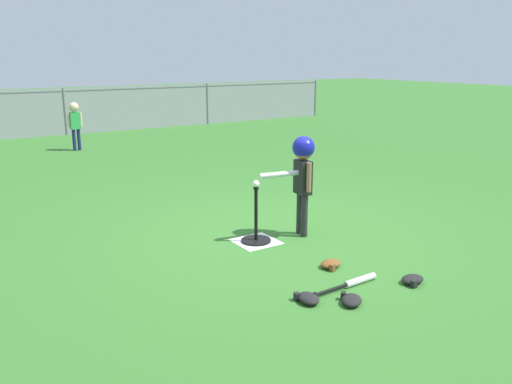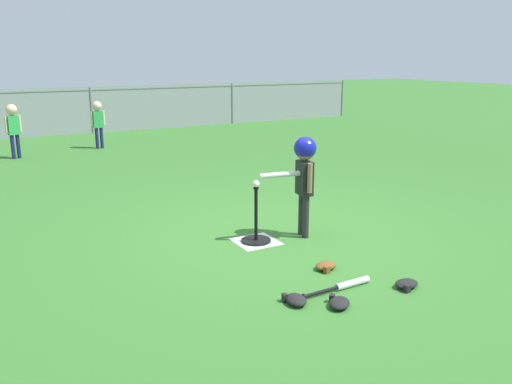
{
  "view_description": "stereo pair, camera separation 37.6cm",
  "coord_description": "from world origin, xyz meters",
  "px_view_note": "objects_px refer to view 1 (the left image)",
  "views": [
    {
      "loc": [
        -3.28,
        -4.55,
        1.93
      ],
      "look_at": [
        -0.34,
        -0.07,
        0.55
      ],
      "focal_mm": 37.2,
      "sensor_mm": 36.0,
      "label": 1
    },
    {
      "loc": [
        -2.95,
        -4.75,
        1.93
      ],
      "look_at": [
        -0.34,
        -0.07,
        0.55
      ],
      "focal_mm": 37.2,
      "sensor_mm": 36.0,
      "label": 2
    }
  ],
  "objects_px": {
    "baseball_on_tee": "(256,184)",
    "glove_near_bats": "(412,279)",
    "spare_bat_silver": "(354,282)",
    "glove_tossed_aside": "(331,264)",
    "glove_by_plate": "(351,300)",
    "batter_child": "(302,166)",
    "fielder_deep_center": "(75,120)",
    "glove_outfield_drop": "(308,298)",
    "batting_tee": "(256,234)"
  },
  "relations": [
    {
      "from": "spare_bat_silver",
      "to": "glove_tossed_aside",
      "type": "height_order",
      "value": "glove_tossed_aside"
    },
    {
      "from": "fielder_deep_center",
      "to": "glove_tossed_aside",
      "type": "distance_m",
      "value": 7.77
    },
    {
      "from": "baseball_on_tee",
      "to": "fielder_deep_center",
      "type": "height_order",
      "value": "fielder_deep_center"
    },
    {
      "from": "baseball_on_tee",
      "to": "spare_bat_silver",
      "type": "relative_size",
      "value": 0.11
    },
    {
      "from": "batting_tee",
      "to": "glove_outfield_drop",
      "type": "relative_size",
      "value": 2.43
    },
    {
      "from": "glove_by_plate",
      "to": "batter_child",
      "type": "bearing_deg",
      "value": 65.75
    },
    {
      "from": "fielder_deep_center",
      "to": "glove_outfield_drop",
      "type": "relative_size",
      "value": 4.04
    },
    {
      "from": "glove_by_plate",
      "to": "glove_tossed_aside",
      "type": "distance_m",
      "value": 0.76
    },
    {
      "from": "baseball_on_tee",
      "to": "glove_outfield_drop",
      "type": "bearing_deg",
      "value": -106.9
    },
    {
      "from": "spare_bat_silver",
      "to": "baseball_on_tee",
      "type": "bearing_deg",
      "value": 94.29
    },
    {
      "from": "spare_bat_silver",
      "to": "glove_tossed_aside",
      "type": "bearing_deg",
      "value": 77.0
    },
    {
      "from": "batting_tee",
      "to": "glove_outfield_drop",
      "type": "distance_m",
      "value": 1.5
    },
    {
      "from": "fielder_deep_center",
      "to": "spare_bat_silver",
      "type": "distance_m",
      "value": 8.18
    },
    {
      "from": "glove_by_plate",
      "to": "glove_near_bats",
      "type": "distance_m",
      "value": 0.73
    },
    {
      "from": "glove_outfield_drop",
      "to": "baseball_on_tee",
      "type": "bearing_deg",
      "value": 73.1
    },
    {
      "from": "batter_child",
      "to": "glove_tossed_aside",
      "type": "relative_size",
      "value": 4.48
    },
    {
      "from": "batter_child",
      "to": "batting_tee",
      "type": "bearing_deg",
      "value": 170.61
    },
    {
      "from": "baseball_on_tee",
      "to": "fielder_deep_center",
      "type": "xyz_separation_m",
      "value": [
        -0.06,
        6.76,
        0.01
      ]
    },
    {
      "from": "fielder_deep_center",
      "to": "batting_tee",
      "type": "bearing_deg",
      "value": -89.5
    },
    {
      "from": "glove_by_plate",
      "to": "glove_outfield_drop",
      "type": "distance_m",
      "value": 0.35
    },
    {
      "from": "batting_tee",
      "to": "glove_by_plate",
      "type": "xyz_separation_m",
      "value": [
        -0.16,
        -1.64,
        -0.06
      ]
    },
    {
      "from": "glove_near_bats",
      "to": "glove_by_plate",
      "type": "bearing_deg",
      "value": -179.81
    },
    {
      "from": "spare_bat_silver",
      "to": "glove_outfield_drop",
      "type": "height_order",
      "value": "glove_outfield_drop"
    },
    {
      "from": "baseball_on_tee",
      "to": "fielder_deep_center",
      "type": "bearing_deg",
      "value": 90.5
    },
    {
      "from": "batting_tee",
      "to": "spare_bat_silver",
      "type": "relative_size",
      "value": 0.86
    },
    {
      "from": "baseball_on_tee",
      "to": "batter_child",
      "type": "xyz_separation_m",
      "value": [
        0.54,
        -0.09,
        0.15
      ]
    },
    {
      "from": "glove_near_bats",
      "to": "glove_tossed_aside",
      "type": "distance_m",
      "value": 0.76
    },
    {
      "from": "glove_near_bats",
      "to": "glove_outfield_drop",
      "type": "height_order",
      "value": "same"
    },
    {
      "from": "fielder_deep_center",
      "to": "glove_by_plate",
      "type": "height_order",
      "value": "fielder_deep_center"
    },
    {
      "from": "batter_child",
      "to": "glove_near_bats",
      "type": "height_order",
      "value": "batter_child"
    },
    {
      "from": "glove_tossed_aside",
      "to": "glove_outfield_drop",
      "type": "xyz_separation_m",
      "value": [
        -0.64,
        -0.45,
        0.0
      ]
    },
    {
      "from": "batting_tee",
      "to": "glove_outfield_drop",
      "type": "bearing_deg",
      "value": -106.9
    },
    {
      "from": "batter_child",
      "to": "glove_tossed_aside",
      "type": "bearing_deg",
      "value": -110.73
    },
    {
      "from": "baseball_on_tee",
      "to": "glove_tossed_aside",
      "type": "xyz_separation_m",
      "value": [
        0.2,
        -0.98,
        -0.6
      ]
    },
    {
      "from": "spare_bat_silver",
      "to": "glove_tossed_aside",
      "type": "relative_size",
      "value": 2.85
    },
    {
      "from": "batter_child",
      "to": "fielder_deep_center",
      "type": "distance_m",
      "value": 6.88
    },
    {
      "from": "batting_tee",
      "to": "glove_tossed_aside",
      "type": "xyz_separation_m",
      "value": [
        0.2,
        -0.98,
        -0.06
      ]
    },
    {
      "from": "spare_bat_silver",
      "to": "batting_tee",
      "type": "bearing_deg",
      "value": 94.29
    },
    {
      "from": "batter_child",
      "to": "glove_tossed_aside",
      "type": "distance_m",
      "value": 1.21
    },
    {
      "from": "glove_by_plate",
      "to": "glove_tossed_aside",
      "type": "bearing_deg",
      "value": 61.36
    },
    {
      "from": "batting_tee",
      "to": "glove_near_bats",
      "type": "bearing_deg",
      "value": -71.09
    },
    {
      "from": "batter_child",
      "to": "glove_outfield_drop",
      "type": "distance_m",
      "value": 1.82
    },
    {
      "from": "baseball_on_tee",
      "to": "glove_near_bats",
      "type": "bearing_deg",
      "value": -71.09
    },
    {
      "from": "batter_child",
      "to": "glove_by_plate",
      "type": "height_order",
      "value": "batter_child"
    },
    {
      "from": "batting_tee",
      "to": "baseball_on_tee",
      "type": "xyz_separation_m",
      "value": [
        -0.0,
        0.0,
        0.55
      ]
    },
    {
      "from": "batting_tee",
      "to": "glove_by_plate",
      "type": "distance_m",
      "value": 1.65
    },
    {
      "from": "batting_tee",
      "to": "glove_by_plate",
      "type": "bearing_deg",
      "value": -95.68
    },
    {
      "from": "baseball_on_tee",
      "to": "glove_by_plate",
      "type": "xyz_separation_m",
      "value": [
        -0.16,
        -1.64,
        -0.6
      ]
    },
    {
      "from": "fielder_deep_center",
      "to": "spare_bat_silver",
      "type": "height_order",
      "value": "fielder_deep_center"
    },
    {
      "from": "batting_tee",
      "to": "glove_tossed_aside",
      "type": "height_order",
      "value": "batting_tee"
    }
  ]
}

